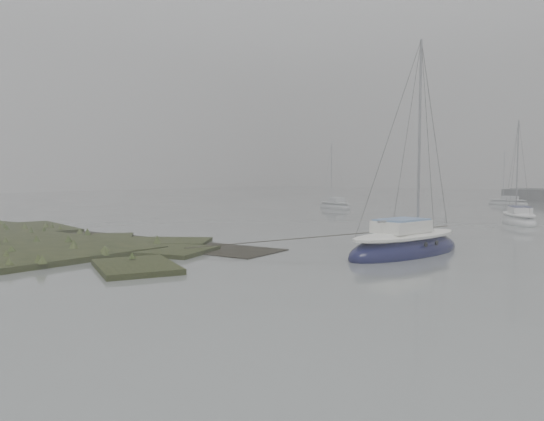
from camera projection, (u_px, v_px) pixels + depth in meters
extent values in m
plane|color=slate|center=(450.00, 215.00, 42.05)|extent=(160.00, 160.00, 0.00)
ellipsoid|color=#0F1139|center=(405.00, 252.00, 21.51)|extent=(3.30, 6.94, 1.62)
ellipsoid|color=white|center=(406.00, 236.00, 21.47)|extent=(2.72, 6.03, 0.46)
cube|color=white|center=(402.00, 226.00, 21.25)|extent=(1.80, 2.50, 0.48)
cube|color=#6D8FC0|center=(402.00, 220.00, 21.23)|extent=(1.67, 2.29, 0.08)
cylinder|color=#939399|center=(420.00, 134.00, 21.75)|extent=(0.10, 0.10, 7.62)
cylinder|color=#939399|center=(399.00, 220.00, 21.11)|extent=(0.54, 2.64, 0.09)
ellipsoid|color=white|center=(518.00, 222.00, 35.06)|extent=(4.06, 5.45, 1.28)
ellipsoid|color=white|center=(519.00, 214.00, 35.03)|extent=(3.43, 4.69, 0.36)
cube|color=white|center=(520.00, 210.00, 34.79)|extent=(1.86, 2.13, 0.38)
cube|color=#1B1D4D|center=(520.00, 207.00, 34.77)|extent=(1.72, 1.96, 0.06)
cylinder|color=#939399|center=(517.00, 165.00, 35.47)|extent=(0.08, 0.08, 6.02)
cylinder|color=#939399|center=(521.00, 207.00, 34.62)|extent=(1.08, 1.88, 0.07)
ellipsoid|color=#A2A7AB|center=(335.00, 208.00, 50.55)|extent=(4.99, 3.50, 1.16)
ellipsoid|color=silver|center=(335.00, 203.00, 50.52)|extent=(4.30, 2.95, 0.33)
cube|color=silver|center=(336.00, 200.00, 50.32)|extent=(1.92, 1.64, 0.34)
cube|color=silver|center=(336.00, 198.00, 50.30)|extent=(1.77, 1.52, 0.05)
cylinder|color=#939399|center=(331.00, 172.00, 50.88)|extent=(0.08, 0.08, 5.47)
cylinder|color=#939399|center=(337.00, 198.00, 50.18)|extent=(1.75, 0.89, 0.06)
ellipsoid|color=silver|center=(508.00, 204.00, 56.48)|extent=(4.58, 2.39, 1.06)
ellipsoid|color=silver|center=(508.00, 200.00, 56.45)|extent=(3.97, 1.98, 0.30)
cube|color=silver|center=(510.00, 198.00, 56.28)|extent=(1.67, 1.25, 0.31)
cube|color=#B0B5BB|center=(510.00, 196.00, 56.27)|extent=(1.54, 1.16, 0.05)
cylinder|color=#939399|center=(504.00, 175.00, 56.71)|extent=(0.07, 0.07, 5.00)
cylinder|color=#939399|center=(511.00, 196.00, 56.17)|extent=(1.72, 0.45, 0.06)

